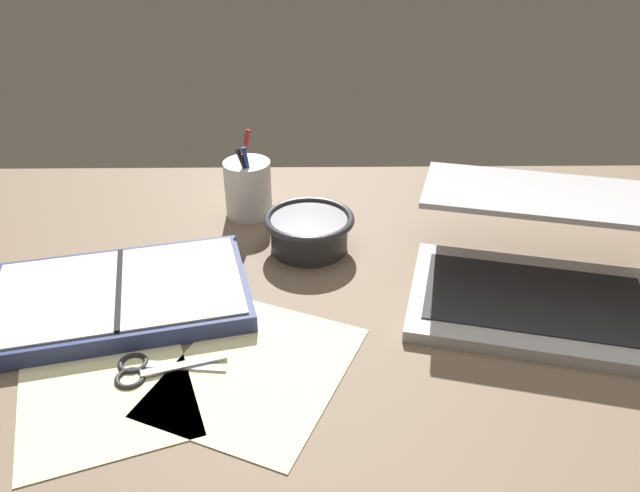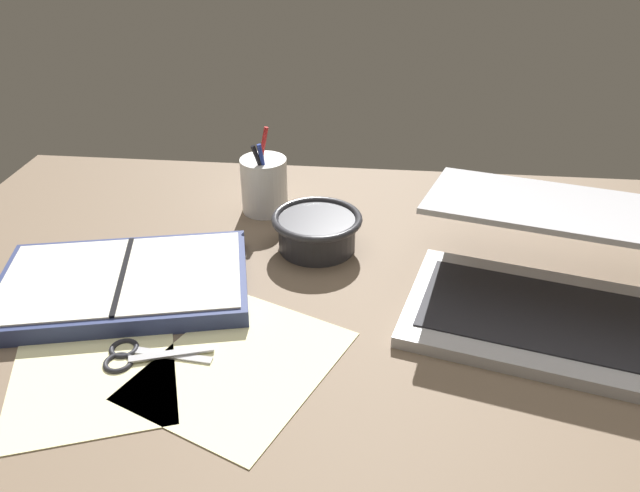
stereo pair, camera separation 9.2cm
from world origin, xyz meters
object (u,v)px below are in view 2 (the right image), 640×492
Objects in this scene: pen_cup at (264,185)px; scissors at (135,355)px; bowl at (317,230)px; planner at (124,283)px; laptop at (541,278)px.

scissors is (-9.47, -43.14, -4.89)cm from pen_cup.
planner is at bearing -150.07° from bowl.
laptop is 61.03cm from planner.
scissors is at bearing -149.17° from laptop.
planner is 16.07cm from scissors.
planner is (-27.49, -15.83, -1.92)cm from bowl.
scissors is at bearing -102.38° from pen_cup.
planner reaches higher than scissors.
pen_cup reaches higher than planner.
laptop is 52.05cm from pen_cup.
pen_cup is at bearing 46.86° from planner.
laptop is 2.98× the size of scissors.
pen_cup is 1.09× the size of scissors.
planner is (-16.32, -28.65, -3.71)cm from pen_cup.
planner is at bearing 108.77° from scissors.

